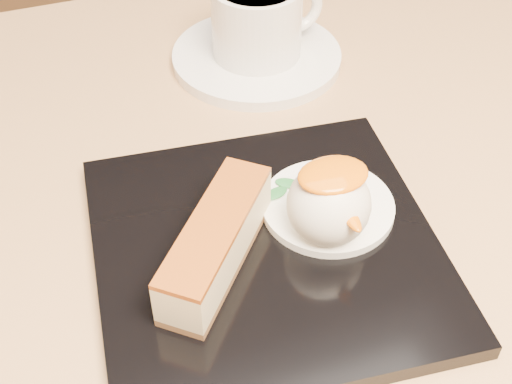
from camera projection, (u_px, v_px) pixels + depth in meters
name	position (u px, v px, depth m)	size (l,w,h in m)	color
dessert_plate	(266.00, 249.00, 0.47)	(0.22, 0.22, 0.01)	black
cheesecake	(216.00, 243.00, 0.44)	(0.10, 0.11, 0.04)	brown
cream_smear	(328.00, 206.00, 0.48)	(0.09, 0.09, 0.01)	white
ice_cream_scoop	(329.00, 205.00, 0.45)	(0.05, 0.05, 0.05)	white
mango_sauce	(333.00, 175.00, 0.44)	(0.05, 0.03, 0.01)	orange
mint_sprig	(274.00, 188.00, 0.49)	(0.04, 0.03, 0.00)	#297D37
saucer	(257.00, 57.00, 0.63)	(0.15, 0.15, 0.01)	white
coffee_cup	(259.00, 19.00, 0.61)	(0.10, 0.08, 0.06)	white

